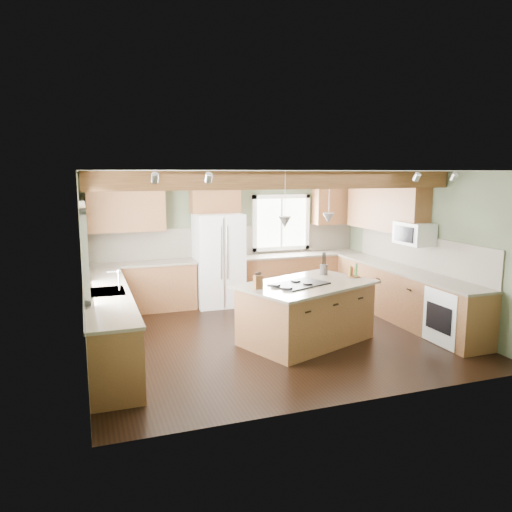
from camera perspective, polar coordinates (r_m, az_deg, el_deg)
name	(u,v)px	position (r m, az deg, el deg)	size (l,w,h in m)	color
floor	(272,336)	(8.08, 1.84, -9.10)	(5.60, 5.60, 0.00)	black
ceiling	(273,171)	(7.66, 1.94, 9.67)	(5.60, 5.60, 0.00)	silver
wall_back	(228,237)	(10.11, -3.25, 2.23)	(5.60, 5.60, 0.00)	#424A34
wall_left	(82,267)	(7.25, -19.23, -1.18)	(5.00, 5.00, 0.00)	#424A34
wall_right	(422,247)	(9.15, 18.47, 0.98)	(5.00, 5.00, 0.00)	#424A34
ceiling_beam	(283,180)	(7.28, 3.11, 8.65)	(5.55, 0.26, 0.26)	#4C2915
soffit_trim	(229,175)	(9.93, -3.16, 9.27)	(5.55, 0.20, 0.10)	#4C2915
backsplash_back	(228,241)	(10.10, -3.22, 1.71)	(5.58, 0.03, 0.58)	brown
backsplash_right	(419,252)	(9.19, 18.18, 0.47)	(0.03, 3.70, 0.58)	brown
base_cab_back_left	(141,288)	(9.63, -13.01, -3.57)	(2.02, 0.60, 0.88)	brown
counter_back_left	(140,264)	(9.53, -13.11, -0.88)	(2.06, 0.64, 0.04)	brown
base_cab_back_right	(300,276)	(10.48, 5.11, -2.30)	(2.62, 0.60, 0.88)	brown
counter_back_right	(301,254)	(10.40, 5.14, 0.18)	(2.66, 0.64, 0.04)	brown
base_cab_left	(108,324)	(7.50, -16.56, -7.45)	(0.60, 3.70, 0.88)	brown
counter_left	(106,293)	(7.38, -16.73, -4.03)	(0.64, 3.74, 0.04)	brown
base_cab_right	(404,296)	(9.17, 16.51, -4.38)	(0.60, 3.70, 0.88)	brown
counter_right	(405,270)	(9.07, 16.65, -1.55)	(0.64, 3.74, 0.04)	brown
upper_cab_back_left	(126,207)	(9.51, -14.63, 5.42)	(1.40, 0.35, 0.90)	brown
upper_cab_over_fridge	(215,195)	(9.79, -4.71, 6.97)	(0.96, 0.35, 0.70)	brown
upper_cab_right	(386,207)	(9.70, 14.60, 5.49)	(0.35, 2.20, 0.90)	brown
upper_cab_back_corner	(334,203)	(10.75, 8.90, 6.05)	(0.90, 0.35, 0.90)	brown
window_left	(83,248)	(7.26, -19.18, 0.84)	(0.04, 1.60, 1.05)	white
window_back	(281,223)	(10.44, 2.85, 3.84)	(1.10, 0.04, 1.00)	white
sink	(106,292)	(7.38, -16.73, -4.00)	(0.50, 0.65, 0.03)	#262628
faucet	(119,281)	(7.36, -15.38, -2.82)	(0.02, 0.02, 0.28)	#B2B2B7
dishwasher	(115,356)	(6.27, -15.83, -10.89)	(0.60, 0.60, 0.84)	white
oven	(455,316)	(8.18, 21.79, -6.40)	(0.60, 0.72, 0.84)	white
microwave	(414,234)	(8.94, 17.64, 2.46)	(0.40, 0.70, 0.38)	white
pendant_left	(285,222)	(7.14, 3.31, 3.89)	(0.18, 0.18, 0.16)	#B2B2B7
pendant_right	(329,218)	(7.82, 8.30, 4.29)	(0.18, 0.18, 0.16)	#B2B2B7
refrigerator	(219,260)	(9.73, -4.31, -0.45)	(0.90, 0.74, 1.80)	white
island	(306,314)	(7.74, 5.73, -6.57)	(1.89, 1.15, 0.88)	brown
island_top	(306,284)	(7.63, 5.79, -3.25)	(2.01, 1.28, 0.04)	brown
cooktop	(299,284)	(7.51, 4.97, -3.20)	(0.82, 0.54, 0.02)	black
knife_block	(258,282)	(7.19, 0.25, -2.99)	(0.12, 0.09, 0.20)	brown
utensil_crock	(324,270)	(8.27, 7.76, -1.55)	(0.13, 0.13, 0.17)	#3F3732
bottle_tray	(353,271)	(8.16, 11.08, -1.65)	(0.23, 0.23, 0.21)	brown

